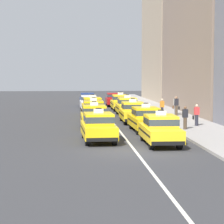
{
  "coord_description": "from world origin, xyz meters",
  "views": [
    {
      "loc": [
        -3.06,
        -23.34,
        3.96
      ],
      "look_at": [
        -0.52,
        8.49,
        1.3
      ],
      "focal_mm": 75.57,
      "sensor_mm": 36.0,
      "label": 1
    }
  ],
  "objects": [
    {
      "name": "sedan_left_fifth",
      "position": [
        -1.57,
        26.7,
        0.85
      ],
      "size": [
        1.84,
        4.33,
        1.58
      ],
      "color": "black",
      "rests_on": "ground"
    },
    {
      "name": "lane_stripe_left_right",
      "position": [
        0.0,
        20.0,
        0.0
      ],
      "size": [
        0.14,
        80.0,
        0.01
      ],
      "primitive_type": "cube",
      "color": "silver",
      "rests_on": "ground"
    },
    {
      "name": "sedan_left_sixth",
      "position": [
        -1.54,
        32.42,
        0.85
      ],
      "size": [
        1.81,
        4.32,
        1.58
      ],
      "color": "black",
      "rests_on": "ground"
    },
    {
      "name": "sidewalk_curb",
      "position": [
        5.6,
        15.0,
        0.07
      ],
      "size": [
        4.0,
        90.0,
        0.15
      ],
      "primitive_type": "cube",
      "color": "#9E9993",
      "rests_on": "ground"
    },
    {
      "name": "pedestrian_trailing",
      "position": [
        6.05,
        18.13,
        1.01
      ],
      "size": [
        0.47,
        0.24,
        1.71
      ],
      "color": "#473828",
      "rests_on": "sidewalk_curb"
    },
    {
      "name": "taxi_left_third",
      "position": [
        -1.51,
        15.41,
        0.88
      ],
      "size": [
        1.89,
        4.59,
        1.96
      ],
      "color": "black",
      "rests_on": "ground"
    },
    {
      "name": "ground_plane",
      "position": [
        0.0,
        0.0,
        0.0
      ],
      "size": [
        160.0,
        160.0,
        0.0
      ],
      "primitive_type": "plane",
      "color": "#353538"
    },
    {
      "name": "taxi_right_fourth",
      "position": [
        1.79,
        19.91,
        0.88
      ],
      "size": [
        1.84,
        4.57,
        1.96
      ],
      "color": "black",
      "rests_on": "ground"
    },
    {
      "name": "pedestrian_far_corner",
      "position": [
        4.39,
        7.81,
        0.94
      ],
      "size": [
        0.36,
        0.24,
        1.57
      ],
      "color": "#473828",
      "rests_on": "sidewalk_curb"
    },
    {
      "name": "taxi_left_nearest",
      "position": [
        -1.7,
        3.6,
        0.88
      ],
      "size": [
        1.99,
        4.63,
        1.96
      ],
      "color": "black",
      "rests_on": "ground"
    },
    {
      "name": "taxi_right_second",
      "position": [
        1.69,
        7.91,
        0.88
      ],
      "size": [
        1.93,
        4.61,
        1.96
      ],
      "color": "black",
      "rests_on": "ground"
    },
    {
      "name": "pedestrian_by_storefront",
      "position": [
        6.24,
        19.42,
        0.97
      ],
      "size": [
        0.47,
        0.24,
        1.63
      ],
      "color": "slate",
      "rests_on": "sidewalk_curb"
    },
    {
      "name": "taxi_left_second",
      "position": [
        -1.68,
        9.95,
        0.88
      ],
      "size": [
        1.87,
        4.58,
        1.96
      ],
      "color": "black",
      "rests_on": "ground"
    },
    {
      "name": "pedestrian_mid_block",
      "position": [
        5.7,
        9.84,
        0.92
      ],
      "size": [
        0.47,
        0.24,
        1.55
      ],
      "color": "#23232D",
      "rests_on": "sidewalk_curb"
    },
    {
      "name": "taxi_right_nearest",
      "position": [
        1.63,
        2.0,
        0.88
      ],
      "size": [
        1.82,
        4.56,
        1.96
      ],
      "color": "black",
      "rests_on": "ground"
    },
    {
      "name": "taxi_right_third",
      "position": [
        1.52,
        13.61,
        0.88
      ],
      "size": [
        1.85,
        4.57,
        1.96
      ],
      "color": "black",
      "rests_on": "ground"
    },
    {
      "name": "pedestrian_near_crosswalk",
      "position": [
        4.53,
        16.99,
        0.94
      ],
      "size": [
        0.36,
        0.24,
        1.57
      ],
      "color": "#23232D",
      "rests_on": "sidewalk_curb"
    },
    {
      "name": "taxi_left_fourth",
      "position": [
        -1.41,
        20.76,
        0.88
      ],
      "size": [
        1.93,
        4.61,
        1.96
      ],
      "color": "black",
      "rests_on": "ground"
    },
    {
      "name": "sedan_right_sixth",
      "position": [
        1.57,
        32.31,
        0.85
      ],
      "size": [
        1.82,
        4.33,
        1.58
      ],
      "color": "black",
      "rests_on": "ground"
    },
    {
      "name": "taxi_right_fifth",
      "position": [
        1.76,
        26.03,
        0.88
      ],
      "size": [
        1.84,
        4.57,
        1.96
      ],
      "color": "black",
      "rests_on": "ground"
    }
  ]
}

